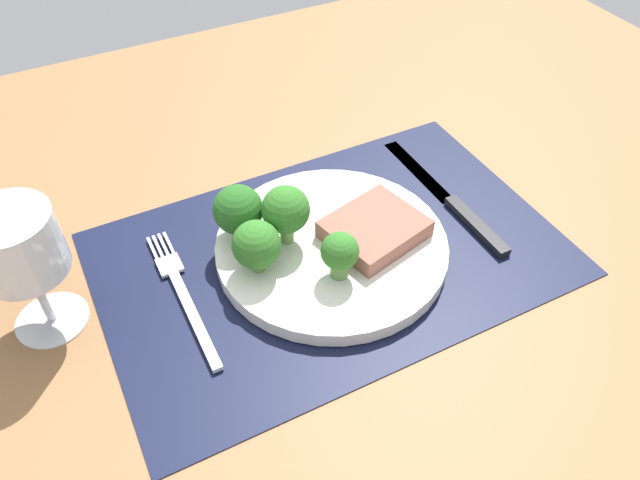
# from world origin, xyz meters

# --- Properties ---
(ground_plane) EXTENTS (1.40, 1.10, 0.03)m
(ground_plane) POSITION_xyz_m (0.00, 0.00, -0.01)
(ground_plane) COLOR brown
(placemat) EXTENTS (0.48, 0.31, 0.00)m
(placemat) POSITION_xyz_m (0.00, 0.00, 0.00)
(placemat) COLOR black
(placemat) RESTS_ON ground_plane
(plate) EXTENTS (0.24, 0.24, 0.02)m
(plate) POSITION_xyz_m (0.00, 0.00, 0.01)
(plate) COLOR silver
(plate) RESTS_ON placemat
(steak) EXTENTS (0.11, 0.10, 0.02)m
(steak) POSITION_xyz_m (0.04, -0.01, 0.03)
(steak) COLOR #8C5647
(steak) RESTS_ON plate
(broccoli_back_left) EXTENTS (0.05, 0.05, 0.06)m
(broccoli_back_left) POSITION_xyz_m (-0.08, -0.00, 0.05)
(broccoli_back_left) COLOR #5B8942
(broccoli_back_left) RESTS_ON plate
(broccoli_near_fork) EXTENTS (0.04, 0.04, 0.05)m
(broccoli_near_fork) POSITION_xyz_m (-0.01, -0.04, 0.05)
(broccoli_near_fork) COLOR #5B8942
(broccoli_near_fork) RESTS_ON plate
(broccoli_center) EXTENTS (0.05, 0.05, 0.07)m
(broccoli_center) POSITION_xyz_m (-0.04, 0.02, 0.06)
(broccoli_center) COLOR #6B994C
(broccoli_center) RESTS_ON plate
(broccoli_front_edge) EXTENTS (0.05, 0.05, 0.06)m
(broccoli_front_edge) POSITION_xyz_m (-0.08, 0.05, 0.05)
(broccoli_front_edge) COLOR #5B8942
(broccoli_front_edge) RESTS_ON plate
(fork) EXTENTS (0.02, 0.19, 0.01)m
(fork) POSITION_xyz_m (-0.16, 0.01, 0.01)
(fork) COLOR silver
(fork) RESTS_ON placemat
(knife) EXTENTS (0.02, 0.23, 0.01)m
(knife) POSITION_xyz_m (0.16, 0.01, 0.01)
(knife) COLOR black
(knife) RESTS_ON placemat
(wine_glass) EXTENTS (0.08, 0.08, 0.13)m
(wine_glass) POSITION_xyz_m (-0.28, 0.04, 0.10)
(wine_glass) COLOR silver
(wine_glass) RESTS_ON ground_plane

